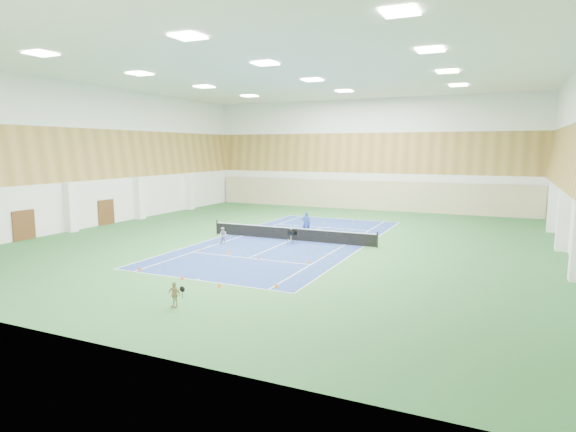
{
  "coord_description": "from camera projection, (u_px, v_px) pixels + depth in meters",
  "views": [
    {
      "loc": [
        14.16,
        -31.64,
        6.67
      ],
      "look_at": [
        0.38,
        -1.4,
        2.0
      ],
      "focal_mm": 30.0,
      "sensor_mm": 36.0,
      "label": 1
    }
  ],
  "objects": [
    {
      "name": "ground",
      "position": [
        291.0,
        240.0,
        35.26
      ],
      "size": [
        40.0,
        40.0,
        0.0
      ],
      "primitive_type": "plane",
      "color": "#285E2E",
      "rests_on": "ground"
    },
    {
      "name": "room_shell",
      "position": [
        291.0,
        158.0,
        34.42
      ],
      "size": [
        36.0,
        40.0,
        12.0
      ],
      "primitive_type": null,
      "color": "white",
      "rests_on": "ground"
    },
    {
      "name": "wood_cladding",
      "position": [
        291.0,
        130.0,
        34.14
      ],
      "size": [
        36.0,
        40.0,
        8.0
      ],
      "primitive_type": null,
      "color": "#A17C3C",
      "rests_on": "room_shell"
    },
    {
      "name": "ceiling_light_grid",
      "position": [
        291.0,
        73.0,
        33.6
      ],
      "size": [
        21.4,
        25.4,
        0.06
      ],
      "primitive_type": null,
      "color": "white",
      "rests_on": "room_shell"
    },
    {
      "name": "court_surface",
      "position": [
        291.0,
        240.0,
        35.26
      ],
      "size": [
        10.97,
        23.77,
        0.01
      ],
      "primitive_type": "cube",
      "color": "navy",
      "rests_on": "ground"
    },
    {
      "name": "tennis_balls_scatter",
      "position": [
        291.0,
        240.0,
        35.25
      ],
      "size": [
        10.57,
        22.77,
        0.07
      ],
      "primitive_type": null,
      "color": "#C7E927",
      "rests_on": "ground"
    },
    {
      "name": "tennis_net",
      "position": [
        291.0,
        233.0,
        35.18
      ],
      "size": [
        12.8,
        0.1,
        1.1
      ],
      "primitive_type": null,
      "color": "black",
      "rests_on": "ground"
    },
    {
      "name": "back_curtain",
      "position": [
        364.0,
        195.0,
        52.83
      ],
      "size": [
        35.4,
        0.16,
        3.2
      ],
      "primitive_type": "cube",
      "color": "#C6B793",
      "rests_on": "ground"
    },
    {
      "name": "door_left_a",
      "position": [
        24.0,
        225.0,
        35.25
      ],
      "size": [
        0.08,
        1.8,
        2.2
      ],
      "primitive_type": "cube",
      "color": "#593319",
      "rests_on": "ground"
    },
    {
      "name": "door_left_b",
      "position": [
        106.0,
        212.0,
        42.46
      ],
      "size": [
        0.08,
        1.8,
        2.2
      ],
      "primitive_type": "cube",
      "color": "#593319",
      "rests_on": "ground"
    },
    {
      "name": "coach",
      "position": [
        306.0,
        223.0,
        37.68
      ],
      "size": [
        0.76,
        0.64,
        1.78
      ],
      "primitive_type": "imported",
      "rotation": [
        0.0,
        0.0,
        3.53
      ],
      "color": "navy",
      "rests_on": "ground"
    },
    {
      "name": "child_court",
      "position": [
        223.0,
        236.0,
        33.83
      ],
      "size": [
        0.58,
        0.46,
        1.19
      ],
      "primitive_type": "imported",
      "rotation": [
        0.0,
        0.0,
        0.02
      ],
      "color": "#9B9CA4",
      "rests_on": "ground"
    },
    {
      "name": "child_apron",
      "position": [
        174.0,
        294.0,
        20.33
      ],
      "size": [
        0.67,
        0.31,
        1.11
      ],
      "primitive_type": "imported",
      "rotation": [
        0.0,
        0.0,
        -0.06
      ],
      "color": "tan",
      "rests_on": "ground"
    },
    {
      "name": "ball_cart",
      "position": [
        292.0,
        237.0,
        33.89
      ],
      "size": [
        0.63,
        0.63,
        0.95
      ],
      "primitive_type": null,
      "rotation": [
        0.0,
        0.0,
        -0.16
      ],
      "color": "black",
      "rests_on": "ground"
    },
    {
      "name": "cone_svc_a",
      "position": [
        202.0,
        250.0,
        31.46
      ],
      "size": [
        0.17,
        0.17,
        0.19
      ],
      "primitive_type": "cone",
      "color": "#E4470C",
      "rests_on": "ground"
    },
    {
      "name": "cone_svc_b",
      "position": [
        228.0,
        252.0,
        30.65
      ],
      "size": [
        0.22,
        0.22,
        0.24
      ],
      "primitive_type": "cone",
      "color": "orange",
      "rests_on": "ground"
    },
    {
      "name": "cone_svc_c",
      "position": [
        259.0,
        258.0,
        29.23
      ],
      "size": [
        0.17,
        0.17,
        0.19
      ],
      "primitive_type": "cone",
      "color": "red",
      "rests_on": "ground"
    },
    {
      "name": "cone_svc_d",
      "position": [
        309.0,
        261.0,
        28.24
      ],
      "size": [
        0.17,
        0.17,
        0.19
      ],
      "primitive_type": "cone",
      "color": "#DC520B",
      "rests_on": "ground"
    },
    {
      "name": "cone_base_a",
      "position": [
        140.0,
        268.0,
        26.46
      ],
      "size": [
        0.23,
        0.23,
        0.25
      ],
      "primitive_type": "cone",
      "color": "#E2540B",
      "rests_on": "ground"
    },
    {
      "name": "cone_base_b",
      "position": [
        182.0,
        277.0,
        24.71
      ],
      "size": [
        0.19,
        0.19,
        0.21
      ],
      "primitive_type": "cone",
      "color": "#DE4F0B",
      "rests_on": "ground"
    },
    {
      "name": "cone_base_c",
      "position": [
        219.0,
        285.0,
        23.35
      ],
      "size": [
        0.2,
        0.2,
        0.21
      ],
      "primitive_type": "cone",
      "color": "orange",
      "rests_on": "ground"
    },
    {
      "name": "cone_base_d",
      "position": [
        276.0,
        285.0,
        23.22
      ],
      "size": [
        0.22,
        0.22,
        0.24
      ],
      "primitive_type": "cone",
      "color": "orange",
      "rests_on": "ground"
    }
  ]
}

